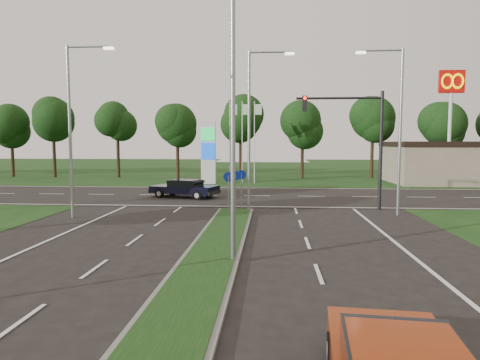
{
  "coord_description": "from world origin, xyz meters",
  "views": [
    {
      "loc": [
        2.04,
        -7.82,
        3.98
      ],
      "look_at": [
        0.55,
        12.52,
        2.2
      ],
      "focal_mm": 32.0,
      "sensor_mm": 36.0,
      "label": 1
    }
  ],
  "objects": [
    {
      "name": "ground",
      "position": [
        0.0,
        0.0,
        0.0
      ],
      "size": [
        160.0,
        160.0,
        0.0
      ],
      "primitive_type": "plane",
      "color": "black",
      "rests_on": "ground"
    },
    {
      "name": "verge_far",
      "position": [
        0.0,
        55.0,
        0.0
      ],
      "size": [
        160.0,
        50.0,
        0.02
      ],
      "primitive_type": "cube",
      "color": "#133311",
      "rests_on": "ground"
    },
    {
      "name": "cross_road",
      "position": [
        0.0,
        24.0,
        0.0
      ],
      "size": [
        160.0,
        12.0,
        0.02
      ],
      "primitive_type": "cube",
      "color": "black",
      "rests_on": "ground"
    },
    {
      "name": "median_kerb",
      "position": [
        0.0,
        4.0,
        0.06
      ],
      "size": [
        2.0,
        26.0,
        0.12
      ],
      "primitive_type": "cube",
      "color": "slate",
      "rests_on": "ground"
    },
    {
      "name": "commercial_building",
      "position": [
        22.0,
        36.0,
        2.0
      ],
      "size": [
        16.0,
        9.0,
        4.0
      ],
      "primitive_type": "cube",
      "color": "gray",
      "rests_on": "ground"
    },
    {
      "name": "streetlight_median_near",
      "position": [
        1.0,
        6.0,
        5.08
      ],
      "size": [
        2.53,
        0.22,
        9.0
      ],
      "color": "gray",
      "rests_on": "ground"
    },
    {
      "name": "streetlight_median_far",
      "position": [
        1.0,
        16.0,
        5.08
      ],
      "size": [
        2.53,
        0.22,
        9.0
      ],
      "color": "gray",
      "rests_on": "ground"
    },
    {
      "name": "streetlight_left_far",
      "position": [
        -8.3,
        14.0,
        5.08
      ],
      "size": [
        2.53,
        0.22,
        9.0
      ],
      "color": "gray",
      "rests_on": "ground"
    },
    {
      "name": "streetlight_right_far",
      "position": [
        8.8,
        16.0,
        5.08
      ],
      "size": [
        2.53,
        0.22,
        9.0
      ],
      "rotation": [
        0.0,
        0.0,
        3.14
      ],
      "color": "gray",
      "rests_on": "ground"
    },
    {
      "name": "traffic_signal",
      "position": [
        7.19,
        18.0,
        4.65
      ],
      "size": [
        5.1,
        0.42,
        7.0
      ],
      "color": "black",
      "rests_on": "ground"
    },
    {
      "name": "median_signs",
      "position": [
        0.0,
        16.4,
        1.71
      ],
      "size": [
        1.16,
        1.76,
        2.38
      ],
      "color": "gray",
      "rests_on": "ground"
    },
    {
      "name": "gas_pylon",
      "position": [
        -3.79,
        33.05,
        3.2
      ],
      "size": [
        5.8,
        1.26,
        8.0
      ],
      "color": "silver",
      "rests_on": "ground"
    },
    {
      "name": "mcdonalds_sign",
      "position": [
        18.0,
        31.97,
        7.99
      ],
      "size": [
        2.2,
        0.47,
        10.4
      ],
      "color": "silver",
      "rests_on": "ground"
    },
    {
      "name": "treeline_far",
      "position": [
        0.1,
        39.93,
        6.83
      ],
      "size": [
        6.0,
        6.0,
        9.9
      ],
      "color": "black",
      "rests_on": "ground"
    },
    {
      "name": "navy_sedan",
      "position": [
        -4.22,
        22.63,
        0.71
      ],
      "size": [
        5.16,
        3.33,
        1.32
      ],
      "rotation": [
        0.0,
        0.0,
        1.26
      ],
      "color": "black",
      "rests_on": "ground"
    }
  ]
}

